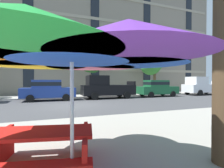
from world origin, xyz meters
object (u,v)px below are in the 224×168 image
sedan_blue (48,90)px  pickup_black (106,88)px  sedan_green (157,88)px  pickup_white (202,86)px  street_tree_right (152,64)px  patio_umbrella (72,48)px  street_tree_middle (91,63)px  picnic_table (41,147)px

sedan_blue → pickup_black: pickup_black is taller
sedan_green → sedan_blue: bearing=180.0°
pickup_white → street_tree_right: size_ratio=0.98×
sedan_blue → street_tree_right: bearing=13.5°
pickup_white → street_tree_right: bearing=149.8°
pickup_white → patio_umbrella: 21.31m
pickup_white → patio_umbrella: bearing=-143.4°
sedan_green → street_tree_middle: size_ratio=0.89×
street_tree_middle → patio_umbrella: (-3.90, -15.51, -1.50)m
street_tree_right → picnic_table: bearing=-129.4°
pickup_black → pickup_white: size_ratio=1.00×
pickup_black → pickup_white: (12.37, 0.00, 0.00)m
street_tree_middle → street_tree_right: bearing=1.4°
sedan_blue → sedan_green: 11.08m
patio_umbrella → pickup_white: bearing=36.6°
street_tree_right → patio_umbrella: bearing=-127.2°
sedan_green → patio_umbrella: patio_umbrella is taller
pickup_black → patio_umbrella: (-4.70, -12.70, 1.14)m
sedan_green → patio_umbrella: 16.55m
street_tree_right → picnic_table: size_ratio=2.49×
pickup_black → picnic_table: 13.18m
sedan_blue → street_tree_middle: (4.43, 2.81, 2.72)m
sedan_green → patio_umbrella: size_ratio=1.11×
pickup_black → pickup_white: bearing=0.0°
street_tree_middle → picnic_table: 15.87m
street_tree_middle → pickup_white: bearing=-12.0°
pickup_black → street_tree_middle: size_ratio=1.03×
sedan_green → street_tree_middle: (-6.64, 2.81, 2.72)m
sedan_blue → picnic_table: size_ratio=2.12×
street_tree_middle → street_tree_right: (8.03, 0.19, 0.19)m
pickup_black → picnic_table: pickup_black is taller
street_tree_middle → street_tree_right: 8.03m
sedan_green → patio_umbrella: bearing=-129.7°
sedan_blue → street_tree_middle: bearing=32.3°
pickup_white → street_tree_middle: (-13.17, 2.81, 2.64)m
pickup_black → picnic_table: bearing=-113.1°
pickup_white → patio_umbrella: patio_umbrella is taller
pickup_white → patio_umbrella: (-17.07, -12.70, 1.14)m
sedan_blue → sedan_green: (11.08, 0.00, 0.00)m
street_tree_middle → sedan_green: bearing=-22.9°
street_tree_right → sedan_blue: bearing=-166.5°
picnic_table → street_tree_middle: bearing=73.7°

